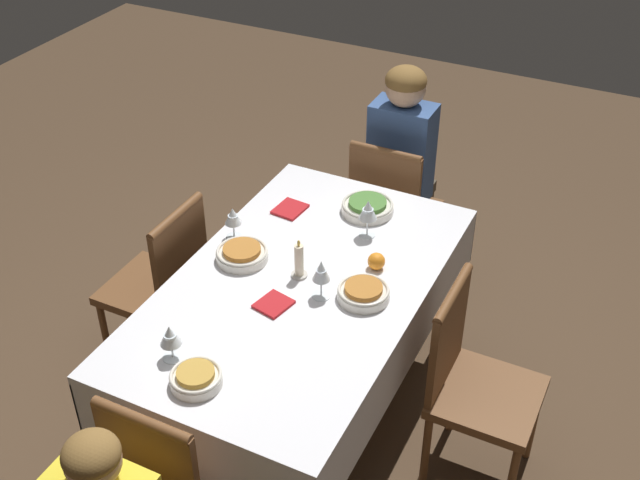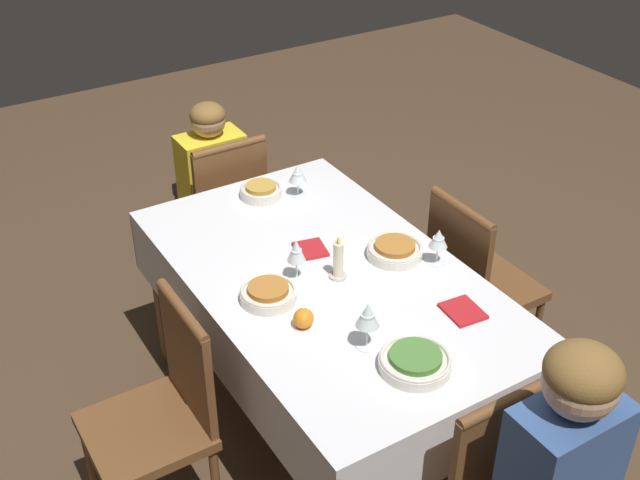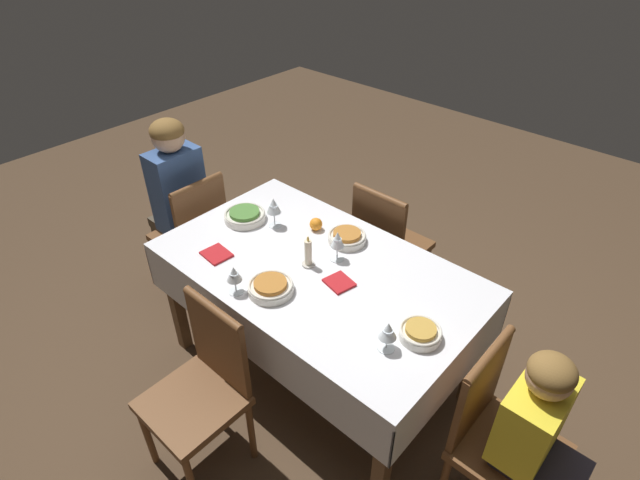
{
  "view_description": "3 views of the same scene",
  "coord_description": "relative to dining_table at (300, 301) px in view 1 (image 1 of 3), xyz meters",
  "views": [
    {
      "loc": [
        -2.12,
        -1.13,
        2.67
      ],
      "look_at": [
        0.08,
        -0.05,
        0.92
      ],
      "focal_mm": 45.0,
      "sensor_mm": 36.0,
      "label": 1
    },
    {
      "loc": [
        2.0,
        -1.26,
        2.43
      ],
      "look_at": [
        -0.06,
        0.0,
        0.87
      ],
      "focal_mm": 45.0,
      "sensor_mm": 36.0,
      "label": 2
    },
    {
      "loc": [
        -1.26,
        1.38,
        2.28
      ],
      "look_at": [
        0.05,
        -0.08,
        0.85
      ],
      "focal_mm": 28.0,
      "sensor_mm": 36.0,
      "label": 3
    }
  ],
  "objects": [
    {
      "name": "person_adult_denim",
      "position": [
        1.16,
        0.02,
        0.01
      ],
      "size": [
        0.34,
        0.3,
        1.2
      ],
      "rotation": [
        0.0,
        0.0,
        1.57
      ],
      "color": "#4C4233",
      "rests_on": "ground_plane"
    },
    {
      "name": "candle_centerpiece",
      "position": [
        0.04,
        0.02,
        0.15
      ],
      "size": [
        0.06,
        0.06,
        0.17
      ],
      "color": "beige",
      "rests_on": "dining_table"
    },
    {
      "name": "chair_south",
      "position": [
        0.06,
        -0.69,
        -0.17
      ],
      "size": [
        0.39,
        0.39,
        0.88
      ],
      "color": "brown",
      "rests_on": "ground_plane"
    },
    {
      "name": "chair_east",
      "position": [
        1.02,
        0.02,
        -0.17
      ],
      "size": [
        0.39,
        0.39,
        0.88
      ],
      "rotation": [
        0.0,
        0.0,
        1.57
      ],
      "color": "brown",
      "rests_on": "ground_plane"
    },
    {
      "name": "ground_plane",
      "position": [
        0.0,
        0.0,
        -0.67
      ],
      "size": [
        8.0,
        8.0,
        0.0
      ],
      "primitive_type": "plane",
      "color": "#4C3826"
    },
    {
      "name": "orange_fruit",
      "position": [
        0.21,
        -0.23,
        0.12
      ],
      "size": [
        0.07,
        0.07,
        0.07
      ],
      "primitive_type": "sphere",
      "color": "orange",
      "rests_on": "dining_table"
    },
    {
      "name": "napkin_spare_side",
      "position": [
        -0.16,
        0.02,
        0.1
      ],
      "size": [
        0.14,
        0.14,
        0.01
      ],
      "rotation": [
        0.0,
        0.0,
        -0.22
      ],
      "color": "red",
      "rests_on": "dining_table"
    },
    {
      "name": "chair_north",
      "position": [
        0.04,
        0.69,
        -0.17
      ],
      "size": [
        0.39,
        0.39,
        0.88
      ],
      "rotation": [
        0.0,
        0.0,
        3.14
      ],
      "color": "brown",
      "rests_on": "ground_plane"
    },
    {
      "name": "dining_table",
      "position": [
        0.0,
        0.0,
        0.0
      ],
      "size": [
        1.57,
        0.92,
        0.76
      ],
      "color": "silver",
      "rests_on": "ground_plane"
    },
    {
      "name": "wine_glass_east",
      "position": [
        0.4,
        -0.11,
        0.21
      ],
      "size": [
        0.08,
        0.08,
        0.17
      ],
      "color": "white",
      "rests_on": "dining_table"
    },
    {
      "name": "wine_glass_south",
      "position": [
        -0.03,
        -0.11,
        0.2
      ],
      "size": [
        0.07,
        0.07,
        0.16
      ],
      "color": "white",
      "rests_on": "dining_table"
    },
    {
      "name": "bowl_west",
      "position": [
        -0.62,
        0.06,
        0.12
      ],
      "size": [
        0.18,
        0.18,
        0.06
      ],
      "color": "silver",
      "rests_on": "dining_table"
    },
    {
      "name": "napkin_red_folded",
      "position": [
        0.43,
        0.27,
        0.1
      ],
      "size": [
        0.15,
        0.13,
        0.01
      ],
      "rotation": [
        0.0,
        0.0,
        -0.09
      ],
      "color": "red",
      "rests_on": "dining_table"
    },
    {
      "name": "bowl_north",
      "position": [
        0.03,
        0.27,
        0.12
      ],
      "size": [
        0.21,
        0.21,
        0.06
      ],
      "color": "silver",
      "rests_on": "dining_table"
    },
    {
      "name": "bowl_south",
      "position": [
        0.02,
        -0.26,
        0.12
      ],
      "size": [
        0.2,
        0.2,
        0.06
      ],
      "color": "silver",
      "rests_on": "dining_table"
    },
    {
      "name": "wine_glass_west",
      "position": [
        -0.55,
        0.2,
        0.19
      ],
      "size": [
        0.07,
        0.07,
        0.14
      ],
      "color": "white",
      "rests_on": "dining_table"
    },
    {
      "name": "bowl_east",
      "position": [
        0.57,
        -0.04,
        0.12
      ],
      "size": [
        0.23,
        0.23,
        0.06
      ],
      "color": "silver",
      "rests_on": "dining_table"
    },
    {
      "name": "wine_glass_north",
      "position": [
        0.15,
        0.38,
        0.19
      ],
      "size": [
        0.07,
        0.07,
        0.14
      ],
      "color": "white",
      "rests_on": "dining_table"
    }
  ]
}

